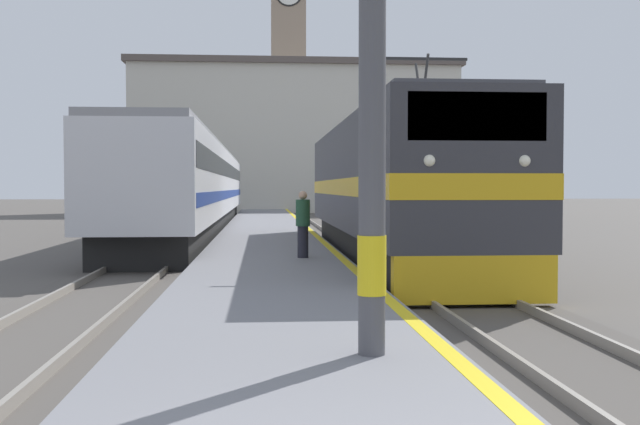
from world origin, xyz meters
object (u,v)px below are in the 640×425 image
object	(u,v)px
person_on_platform	(303,223)
clock_tower	(288,69)
passenger_train	(198,187)
locomotive_train	(389,188)

from	to	relation	value
person_on_platform	clock_tower	world-z (taller)	clock_tower
passenger_train	person_on_platform	bearing A→B (deg)	-77.05
passenger_train	clock_tower	world-z (taller)	clock_tower
locomotive_train	clock_tower	bearing A→B (deg)	91.00
locomotive_train	clock_tower	size ratio (longest dim) A/B	0.67
passenger_train	person_on_platform	size ratio (longest dim) A/B	22.35
locomotive_train	passenger_train	distance (m)	15.78
locomotive_train	clock_tower	xyz separation A→B (m)	(-0.92, 52.94, 11.67)
person_on_platform	passenger_train	bearing A→B (deg)	102.95
locomotive_train	person_on_platform	distance (m)	3.87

